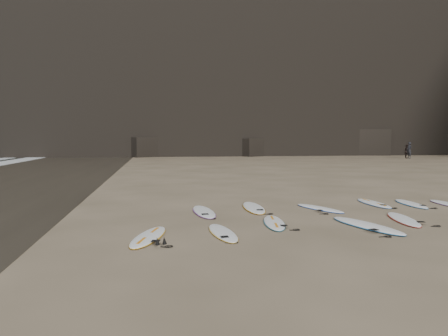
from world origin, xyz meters
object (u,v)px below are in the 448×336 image
(surfboard_4, at_px, (403,219))
(surfboard_7, at_px, (320,208))
(surfboard_1, at_px, (223,232))
(surfboard_2, at_px, (274,222))
(surfboard_9, at_px, (411,204))
(person_a, at_px, (409,150))
(surfboard_5, at_px, (204,211))
(surfboard_3, at_px, (367,225))
(surfboard_6, at_px, (254,207))
(surfboard_8, at_px, (374,203))
(surfboard_0, at_px, (148,236))
(person_b, at_px, (407,151))

(surfboard_4, relative_size, surfboard_7, 1.07)
(surfboard_1, xyz_separation_m, surfboard_4, (5.56, 0.97, 0.00))
(surfboard_2, height_order, surfboard_9, same)
(surfboard_1, xyz_separation_m, surfboard_7, (3.86, 3.27, -0.00))
(surfboard_2, distance_m, person_a, 43.68)
(surfboard_2, bearing_deg, surfboard_5, 139.33)
(surfboard_3, distance_m, surfboard_5, 5.10)
(surfboard_2, bearing_deg, surfboard_4, 7.68)
(surfboard_6, bearing_deg, surfboard_4, -31.73)
(surfboard_8, relative_size, surfboard_9, 1.05)
(surfboard_0, xyz_separation_m, surfboard_5, (1.73, 3.36, 0.00))
(surfboard_3, xyz_separation_m, surfboard_7, (-0.19, 3.01, -0.01))
(surfboard_1, distance_m, surfboard_6, 4.07)
(person_b, bearing_deg, surfboard_2, 174.75)
(surfboard_0, height_order, surfboard_6, surfboard_6)
(surfboard_4, distance_m, surfboard_6, 4.79)
(surfboard_1, height_order, surfboard_5, surfboard_5)
(surfboard_3, bearing_deg, surfboard_5, 130.45)
(surfboard_6, xyz_separation_m, surfboard_9, (5.89, 0.02, -0.01))
(surfboard_3, relative_size, person_b, 1.68)
(surfboard_1, distance_m, surfboard_9, 8.41)
(surfboard_9, bearing_deg, person_a, 64.16)
(surfboard_4, bearing_deg, surfboard_9, 67.28)
(surfboard_3, xyz_separation_m, surfboard_4, (1.52, 0.71, -0.01))
(surfboard_8, distance_m, surfboard_9, 1.33)
(surfboard_6, relative_size, person_a, 1.36)
(surfboard_7, distance_m, surfboard_9, 3.71)
(surfboard_3, relative_size, person_a, 1.42)
(surfboard_8, bearing_deg, surfboard_4, -101.28)
(surfboard_1, bearing_deg, surfboard_4, 5.32)
(surfboard_7, bearing_deg, surfboard_1, -161.49)
(surfboard_2, bearing_deg, surfboard_6, 99.20)
(surfboard_2, xyz_separation_m, person_a, (25.97, 35.10, 0.92))
(surfboard_2, height_order, surfboard_8, surfboard_8)
(surfboard_0, height_order, surfboard_9, surfboard_0)
(person_a, xyz_separation_m, person_b, (0.21, 0.74, -0.15))
(surfboard_5, height_order, person_b, person_b)
(surfboard_2, xyz_separation_m, person_b, (26.18, 35.84, 0.78))
(surfboard_4, height_order, surfboard_6, surfboard_6)
(surfboard_0, bearing_deg, person_a, 66.24)
(surfboard_3, bearing_deg, surfboard_1, 169.13)
(surfboard_0, distance_m, surfboard_8, 9.13)
(surfboard_3, distance_m, surfboard_4, 1.67)
(surfboard_8, bearing_deg, surfboard_7, -160.89)
(surfboard_6, height_order, surfboard_9, surfboard_6)
(surfboard_7, relative_size, person_a, 1.15)
(surfboard_2, distance_m, surfboard_3, 2.53)
(surfboard_2, height_order, surfboard_3, surfboard_3)
(surfboard_1, height_order, surfboard_3, surfboard_3)
(surfboard_5, relative_size, surfboard_6, 0.96)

